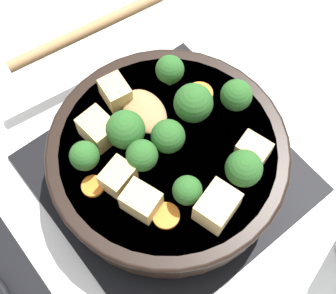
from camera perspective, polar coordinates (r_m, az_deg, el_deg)
name	(u,v)px	position (r m, az deg, el deg)	size (l,w,h in m)	color
ground_plane	(168,174)	(0.63, 0.00, -3.30)	(2.40, 2.40, 0.00)	silver
front_burner_grate	(168,170)	(0.62, 0.00, -2.86)	(0.31, 0.31, 0.03)	black
skillet_pan	(167,158)	(0.57, -0.10, -1.33)	(0.36, 0.41, 0.05)	black
wooden_spoon	(111,64)	(0.61, -6.93, 10.00)	(0.20, 0.23, 0.02)	#A87A4C
tofu_cube_center_large	(115,92)	(0.58, -6.42, 6.66)	(0.04, 0.03, 0.03)	#DBB770
tofu_cube_near_handle	(115,174)	(0.53, -6.42, -3.33)	(0.04, 0.03, 0.03)	#DBB770
tofu_cube_east_chunk	(253,151)	(0.54, 10.33, -0.43)	(0.04, 0.03, 0.03)	#DBB770
tofu_cube_west_chunk	(98,129)	(0.55, -8.51, 2.15)	(0.04, 0.03, 0.03)	#DBB770
tofu_cube_back_piece	(141,201)	(0.51, -3.28, -6.60)	(0.04, 0.03, 0.03)	#DBB770
tofu_cube_front_piece	(217,207)	(0.51, 6.00, -7.24)	(0.04, 0.04, 0.04)	#DBB770
broccoli_floret_near_spoon	(193,103)	(0.55, 3.11, 5.35)	(0.05, 0.05, 0.05)	#709956
broccoli_floret_center_top	(126,130)	(0.53, -5.19, 2.09)	(0.05, 0.05, 0.05)	#709956
broccoli_floret_east_rim	(167,134)	(0.53, -0.11, 1.57)	(0.04, 0.04, 0.05)	#709956
broccoli_floret_west_rim	(144,158)	(0.52, -2.97, -1.32)	(0.04, 0.04, 0.04)	#709956
broccoli_floret_north_edge	(85,156)	(0.53, -10.14, -1.09)	(0.03, 0.03, 0.04)	#709956
broccoli_floret_south_cluster	(170,70)	(0.58, 0.23, 9.40)	(0.04, 0.04, 0.04)	#709956
broccoli_floret_mid_floret	(244,169)	(0.52, 9.22, -2.60)	(0.04, 0.04, 0.05)	#709956
broccoli_floret_small_inner	(236,96)	(0.56, 8.32, 6.22)	(0.04, 0.04, 0.05)	#709956
broccoli_floret_tall_stem	(187,191)	(0.51, 2.36, -5.33)	(0.03, 0.03, 0.04)	#709956
carrot_slice_orange_thin	(200,94)	(0.59, 3.88, 6.50)	(0.03, 0.03, 0.01)	orange
carrot_slice_near_center	(166,216)	(0.52, -0.24, -8.39)	(0.03, 0.03, 0.01)	orange
carrot_slice_edge_slice	(93,186)	(0.54, -9.15, -4.76)	(0.03, 0.03, 0.01)	orange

